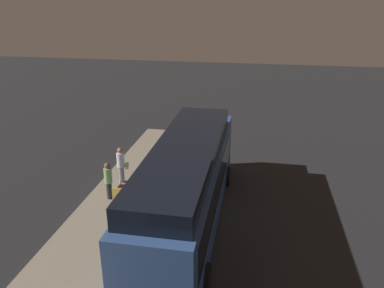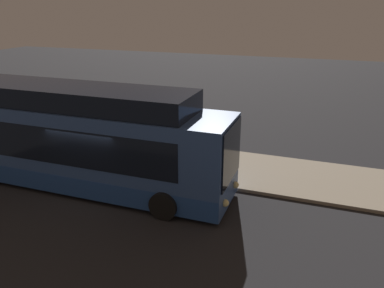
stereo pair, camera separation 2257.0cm
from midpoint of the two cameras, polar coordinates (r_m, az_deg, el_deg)
name	(u,v)px [view 1 (the left image)]	position (r m, az deg, el deg)	size (l,w,h in m)	color
ground	(197,213)	(10.31, -39.68, -31.52)	(80.00, 80.00, 0.00)	#232326
platform	(122,205)	(12.64, -50.78, -23.85)	(20.00, 3.59, 0.12)	gray
bus_lead	(188,189)	(9.01, -48.65, -27.47)	(11.36, 2.70, 3.72)	#33518C
passenger_boarding	(121,164)	(13.29, -46.32, -14.66)	(0.44, 0.60, 1.82)	gray
passenger_waiting	(161,164)	(12.07, -39.42, -16.38)	(0.53, 0.53, 1.71)	#4C476B
passenger_with_bags	(108,179)	(12.73, -52.44, -18.20)	(0.50, 0.50, 1.76)	#2D2D33
suitcase	(121,191)	(12.78, -49.51, -20.92)	(0.32, 0.22, 0.81)	maroon
sign_post	(125,208)	(10.29, -64.21, -27.11)	(0.10, 0.84, 2.37)	#4C4C51
trash_bin	(141,183)	(12.54, -44.41, -19.85)	(0.44, 0.44, 0.65)	#3F3F44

